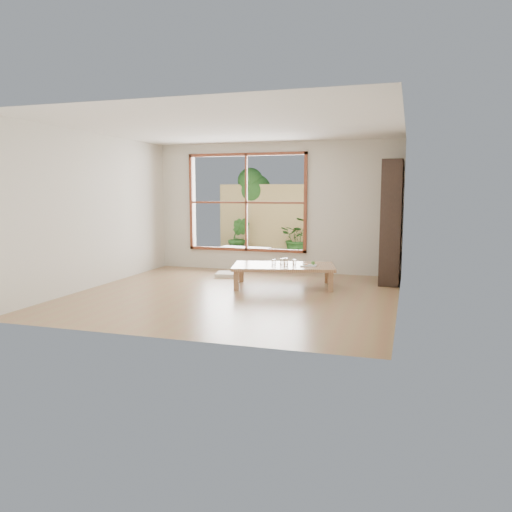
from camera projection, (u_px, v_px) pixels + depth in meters
The scene contains 15 objects.
ground at pixel (235, 294), 7.93m from camera, with size 5.00×5.00×0.00m, color olive.
low_table at pixel (284, 267), 8.54m from camera, with size 1.89×1.33×0.38m.
floor_cushion at pixel (229, 274), 9.64m from camera, with size 0.47×0.47×0.07m, color beige.
bookshelf at pixel (391, 222), 8.84m from camera, with size 0.35×0.97×2.17m, color #32221B.
glass_tall at pixel (286, 262), 8.38m from camera, with size 0.07×0.07×0.14m, color silver.
glass_mid at pixel (294, 262), 8.55m from camera, with size 0.06×0.06×0.09m, color silver.
glass_short at pixel (282, 261), 8.61m from camera, with size 0.08×0.08×0.10m, color silver.
glass_small at pixel (274, 262), 8.57m from camera, with size 0.07×0.07×0.09m, color silver.
food_tray at pixel (309, 265), 8.41m from camera, with size 0.29×0.22×0.09m.
deck at pixel (262, 263), 11.48m from camera, with size 2.80×2.00×0.05m, color #3E372D.
garden_bench at pixel (245, 250), 11.21m from camera, with size 1.17×0.46×0.36m.
bamboo_fence at pixel (274, 221), 12.31m from camera, with size 2.80×0.06×1.80m, color #DBBE70.
shrub_right at pixel (299, 238), 11.99m from camera, with size 0.89×0.78×0.99m, color #2B5E22.
shrub_left at pixel (239, 237), 12.20m from camera, with size 0.53×0.43×0.97m, color #2B5E22.
garden_tree at pixel (251, 191), 12.70m from camera, with size 1.04×0.85×2.22m.
Camera 1 is at (2.62, -7.34, 1.62)m, focal length 35.00 mm.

